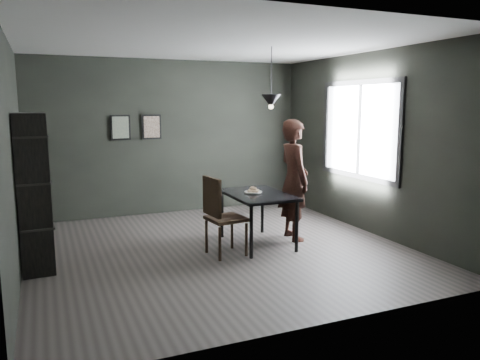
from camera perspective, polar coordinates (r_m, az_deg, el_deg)
name	(u,v)px	position (r m, az deg, el deg)	size (l,w,h in m)	color
ground	(218,249)	(6.62, -2.65, -8.40)	(5.00, 5.00, 0.00)	#342F2D
back_wall	(170,137)	(8.72, -8.47, 5.16)	(5.00, 0.10, 2.80)	black
ceiling	(217,42)	(6.36, -2.84, 16.41)	(5.00, 5.00, 0.02)	silver
window_assembly	(359,130)	(7.70, 14.33, 5.94)	(0.04, 1.96, 1.56)	white
cafe_table	(257,199)	(6.68, 2.15, -2.29)	(0.80, 1.20, 0.75)	black
white_plate	(253,192)	(6.69, 1.63, -1.53)	(0.23, 0.23, 0.01)	white
donut_pile	(253,190)	(6.68, 1.63, -1.26)	(0.19, 0.19, 0.08)	beige
woman	(294,180)	(6.97, 6.58, 0.01)	(0.65, 0.43, 1.79)	black
wood_chair	(220,211)	(6.19, -2.49, -3.83)	(0.51, 0.51, 1.07)	black
shelf_unit	(33,193)	(6.11, -23.92, -1.49)	(0.36, 0.63, 1.90)	black
pendant_lamp	(271,101)	(6.74, 3.80, 9.61)	(0.28, 0.28, 0.86)	black
framed_print_left	(120,127)	(8.49, -14.37, 6.22)	(0.34, 0.04, 0.44)	black
framed_print_right	(152,127)	(8.59, -10.72, 6.38)	(0.34, 0.04, 0.44)	black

